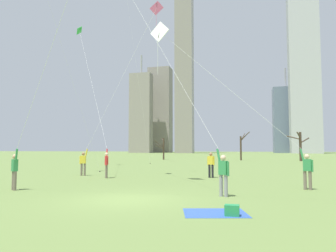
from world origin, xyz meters
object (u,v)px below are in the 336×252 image
kite_flyer_foreground_left_teal (50,63)px  bystander_watching_nearby (211,164)px  bare_tree_left_of_center (300,145)px  kite_flyer_far_back_white (269,133)px  bare_tree_leftmost (242,146)px  picnic_spot (225,211)px  kite_flyer_midfield_left_pink (95,138)px  kite_flyer_foreground_right_red (202,133)px  bare_tree_center (163,148)px  kite_flyer_midfield_center_green (100,132)px

kite_flyer_foreground_left_teal → bystander_watching_nearby: (5.21, 9.89, -4.35)m
bare_tree_left_of_center → kite_flyer_far_back_white: bearing=-100.2°
bare_tree_left_of_center → bystander_watching_nearby: bearing=-107.4°
kite_flyer_far_back_white → kite_flyer_foreground_left_teal: kite_flyer_foreground_left_teal is taller
kite_flyer_foreground_left_teal → bare_tree_leftmost: (6.36, 42.80, -2.90)m
bare_tree_left_of_center → bare_tree_leftmost: bare_tree_leftmost is taller
picnic_spot → bare_tree_leftmost: 44.59m
kite_flyer_midfield_left_pink → bare_tree_leftmost: size_ratio=2.81×
kite_flyer_foreground_right_red → bystander_watching_nearby: bearing=93.8°
kite_flyer_midfield_left_pink → picnic_spot: 15.23m
bare_tree_center → bare_tree_leftmost: bare_tree_leftmost is taller
kite_flyer_midfield_center_green → kite_flyer_foreground_left_teal: 10.35m
kite_flyer_foreground_left_teal → picnic_spot: (6.94, -1.72, -5.16)m
kite_flyer_midfield_left_pink → kite_flyer_foreground_right_red: size_ratio=0.91×
bare_tree_leftmost → kite_flyer_midfield_left_pink: bearing=-105.6°
kite_flyer_foreground_right_red → bare_tree_left_of_center: kite_flyer_foreground_right_red is taller
kite_flyer_foreground_right_red → picnic_spot: (1.24, -4.27, -2.46)m
kite_flyer_midfield_left_pink → bare_tree_left_of_center: bearing=60.5°
kite_flyer_foreground_right_red → bare_tree_left_of_center: size_ratio=3.22×
bare_tree_center → bare_tree_leftmost: size_ratio=0.81×
picnic_spot → kite_flyer_foreground_right_red: bearing=106.2°
kite_flyer_midfield_center_green → kite_flyer_midfield_left_pink: (-0.33, -0.17, -0.48)m
kite_flyer_midfield_left_pink → picnic_spot: size_ratio=6.24×
kite_flyer_midfield_center_green → picnic_spot: size_ratio=7.18×
bare_tree_leftmost → picnic_spot: bearing=-89.3°
kite_flyer_far_back_white → kite_flyer_midfield_left_pink: bearing=158.6°
bare_tree_left_of_center → bare_tree_leftmost: size_ratio=0.96×
kite_flyer_midfield_center_green → bystander_watching_nearby: (7.80, 0.11, -2.16)m
kite_flyer_foreground_left_teal → bare_tree_center: size_ratio=5.15×
kite_flyer_midfield_center_green → bare_tree_center: bearing=97.4°
kite_flyer_foreground_right_red → bare_tree_center: size_ratio=3.80×
kite_flyer_foreground_right_red → bare_tree_leftmost: kite_flyer_foreground_right_red is taller
bystander_watching_nearby → picnic_spot: 11.76m
kite_flyer_far_back_white → bare_tree_leftmost: (-2.19, 37.69, -0.26)m
kite_flyer_midfield_left_pink → bare_tree_leftmost: bearing=74.4°
kite_flyer_midfield_center_green → bare_tree_left_of_center: kite_flyer_midfield_center_green is taller
picnic_spot → bare_tree_leftmost: bearing=90.7°
kite_flyer_far_back_white → kite_flyer_midfield_center_green: bearing=157.2°
kite_flyer_midfield_center_green → bare_tree_leftmost: (8.94, 33.02, -0.71)m
kite_flyer_foreground_left_teal → bare_tree_center: kite_flyer_foreground_left_teal is taller
bystander_watching_nearby → bare_tree_center: bearing=110.2°
bare_tree_left_of_center → bare_tree_leftmost: (-8.71, 1.43, -0.14)m
kite_flyer_midfield_left_pink → bystander_watching_nearby: 8.31m
kite_flyer_foreground_left_teal → kite_flyer_far_back_white: bearing=30.9°
kite_flyer_midfield_center_green → bare_tree_left_of_center: bearing=60.8°
kite_flyer_foreground_left_teal → kite_flyer_midfield_left_pink: bearing=106.9°
kite_flyer_midfield_center_green → bare_tree_center: size_ratio=3.99×
kite_flyer_foreground_right_red → bare_tree_center: kite_flyer_foreground_right_red is taller
kite_flyer_far_back_white → bare_tree_center: kite_flyer_far_back_white is taller
bare_tree_leftmost → kite_flyer_far_back_white: bearing=-86.7°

